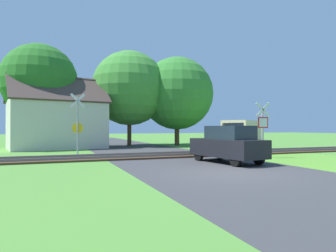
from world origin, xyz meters
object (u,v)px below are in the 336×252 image
at_px(crossing_sign_far, 78,122).
at_px(parked_car, 228,144).
at_px(tree_left, 39,81).
at_px(tree_center, 129,88).
at_px(house, 57,123).
at_px(tree_right, 177,94).
at_px(stop_sign_near, 263,126).
at_px(mail_truck, 243,134).

height_order(crossing_sign_far, parked_car, crossing_sign_far).
relative_size(tree_left, tree_center, 0.98).
bearing_deg(house, tree_left, 126.09).
height_order(house, tree_center, tree_center).
height_order(tree_left, tree_right, tree_left).
distance_m(house, tree_center, 7.40).
relative_size(tree_left, parked_car, 2.09).
xyz_separation_m(stop_sign_near, tree_right, (0.46, 13.40, 3.27)).
height_order(mail_truck, parked_car, mail_truck).
xyz_separation_m(crossing_sign_far, parked_car, (6.45, -6.41, -1.15)).
bearing_deg(stop_sign_near, crossing_sign_far, -18.58).
bearing_deg(crossing_sign_far, mail_truck, 4.70).
bearing_deg(stop_sign_near, tree_right, -82.63).
xyz_separation_m(house, mail_truck, (13.26, -6.85, -0.85)).
relative_size(crossing_sign_far, house, 0.45).
relative_size(stop_sign_near, tree_left, 0.36).
xyz_separation_m(tree_left, tree_center, (7.82, 0.18, -0.20)).
relative_size(crossing_sign_far, mail_truck, 0.74).
distance_m(tree_left, parked_car, 18.15).
distance_m(tree_center, mail_truck, 11.56).
xyz_separation_m(tree_right, parked_car, (-3.60, -14.73, -4.18)).
relative_size(crossing_sign_far, tree_left, 0.43).
xyz_separation_m(house, tree_center, (6.43, 1.48, 3.34)).
height_order(tree_center, tree_right, tree_center).
bearing_deg(crossing_sign_far, tree_left, 107.79).
xyz_separation_m(tree_center, tree_right, (4.66, -0.55, -0.35)).
bearing_deg(tree_right, stop_sign_near, -91.95).
bearing_deg(mail_truck, tree_left, 26.54).
height_order(tree_center, parked_car, tree_center).
height_order(house, mail_truck, house).
distance_m(stop_sign_near, tree_center, 15.01).
bearing_deg(tree_right, house, -175.21).
xyz_separation_m(tree_left, tree_right, (12.48, -0.38, -0.56)).
distance_m(crossing_sign_far, tree_right, 13.39).
bearing_deg(parked_car, tree_right, 67.87).
height_order(tree_left, parked_car, tree_left).
distance_m(tree_left, tree_right, 12.49).
bearing_deg(tree_left, crossing_sign_far, -74.40).
bearing_deg(stop_sign_near, parked_car, 32.28).
bearing_deg(tree_center, mail_truck, -50.68).
height_order(crossing_sign_far, tree_left, tree_left).
relative_size(crossing_sign_far, tree_right, 0.44).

